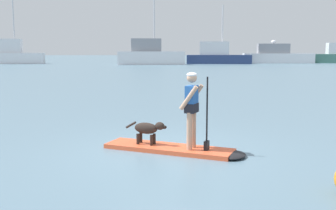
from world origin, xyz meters
TOP-DOWN VIEW (x-y plane):
  - ground_plane at (0.00, 0.00)m, footprint 400.00×400.00m
  - paddleboard at (0.21, -0.09)m, footprint 3.24×1.95m
  - person_paddler at (0.51, -0.22)m, footprint 0.68×0.60m
  - dog at (-0.47, 0.20)m, footprint 0.98×0.48m
  - moored_boat_starboard at (-26.46, 60.40)m, footprint 10.81×3.78m
  - moored_boat_far_starboard at (-2.34, 56.33)m, footprint 11.04×3.80m
  - moored_boat_outer at (9.28, 60.60)m, footprint 11.34×4.43m
  - moored_boat_center at (20.56, 63.56)m, footprint 12.68×3.15m

SIDE VIEW (x-z plane):
  - ground_plane at x=0.00m, z-range 0.00..0.00m
  - paddleboard at x=0.21m, z-range 0.00..0.10m
  - dog at x=-0.47m, z-range 0.19..0.73m
  - person_paddler at x=0.51m, z-range 0.23..1.90m
  - moored_boat_center at x=20.56m, z-range -0.74..3.43m
  - moored_boat_outer at x=9.28m, z-range -3.59..6.45m
  - moored_boat_starboard at x=-26.46m, z-range -4.22..7.45m
  - moored_boat_far_starboard at x=-2.34m, z-range -4.82..8.06m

